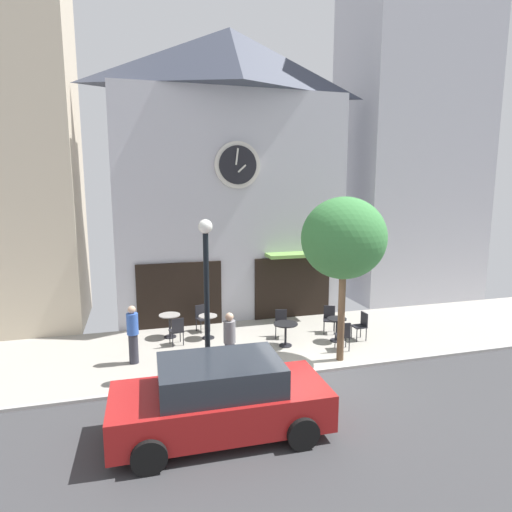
# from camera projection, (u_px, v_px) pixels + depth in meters

# --- Properties ---
(ground_plane) EXTENTS (27.53, 10.73, 0.13)m
(ground_plane) POSITION_uv_depth(u_px,v_px,m) (318.00, 382.00, 11.09)
(ground_plane) COLOR #9E998E
(clock_building) EXTENTS (8.45, 3.26, 10.47)m
(clock_building) POSITION_uv_depth(u_px,v_px,m) (231.00, 173.00, 16.02)
(clock_building) COLOR #B2B2BC
(clock_building) RESTS_ON ground_plane
(neighbor_building_right) EXTENTS (5.65, 4.06, 14.93)m
(neighbor_building_right) POSITION_uv_depth(u_px,v_px,m) (411.00, 127.00, 18.85)
(neighbor_building_right) COLOR #B2B2BC
(neighbor_building_right) RESTS_ON ground_plane
(street_lamp) EXTENTS (0.36, 0.36, 4.13)m
(street_lamp) POSITION_uv_depth(u_px,v_px,m) (207.00, 299.00, 11.04)
(street_lamp) COLOR black
(street_lamp) RESTS_ON ground_plane
(street_tree) EXTENTS (2.39, 2.15, 4.67)m
(street_tree) POSITION_uv_depth(u_px,v_px,m) (344.00, 239.00, 11.84)
(street_tree) COLOR brown
(street_tree) RESTS_ON ground_plane
(cafe_table_center_left) EXTENTS (0.69, 0.69, 0.77)m
(cafe_table_center_left) POSITION_uv_depth(u_px,v_px,m) (170.00, 321.00, 14.16)
(cafe_table_center_left) COLOR black
(cafe_table_center_left) RESTS_ON ground_plane
(cafe_table_leftmost) EXTENTS (0.60, 0.60, 0.77)m
(cafe_table_leftmost) POSITION_uv_depth(u_px,v_px,m) (208.00, 323.00, 14.08)
(cafe_table_leftmost) COLOR black
(cafe_table_leftmost) RESTS_ON ground_plane
(cafe_table_near_door) EXTENTS (0.75, 0.75, 0.73)m
(cafe_table_near_door) POSITION_uv_depth(u_px,v_px,m) (286.00, 329.00, 13.39)
(cafe_table_near_door) COLOR black
(cafe_table_near_door) RESTS_ON ground_plane
(cafe_table_rightmost) EXTENTS (0.62, 0.62, 0.76)m
(cafe_table_rightmost) POSITION_uv_depth(u_px,v_px,m) (337.00, 326.00, 13.82)
(cafe_table_rightmost) COLOR black
(cafe_table_rightmost) RESTS_ON ground_plane
(cafe_chair_near_tree) EXTENTS (0.41, 0.41, 0.90)m
(cafe_chair_near_tree) POSITION_uv_depth(u_px,v_px,m) (361.00, 324.00, 13.95)
(cafe_chair_near_tree) COLOR black
(cafe_chair_near_tree) RESTS_ON ground_plane
(cafe_chair_facing_wall) EXTENTS (0.46, 0.46, 0.90)m
(cafe_chair_facing_wall) POSITION_uv_depth(u_px,v_px,m) (343.00, 334.00, 13.01)
(cafe_chair_facing_wall) COLOR black
(cafe_chair_facing_wall) RESTS_ON ground_plane
(cafe_chair_outer) EXTENTS (0.53, 0.53, 0.90)m
(cafe_chair_outer) POSITION_uv_depth(u_px,v_px,m) (329.00, 317.00, 14.67)
(cafe_chair_outer) COLOR black
(cafe_chair_outer) RESTS_ON ground_plane
(cafe_chair_facing_street) EXTENTS (0.47, 0.47, 0.90)m
(cafe_chair_facing_street) POSITION_uv_depth(u_px,v_px,m) (177.00, 329.00, 13.44)
(cafe_chair_facing_street) COLOR black
(cafe_chair_facing_street) RESTS_ON ground_plane
(cafe_chair_under_awning) EXTENTS (0.51, 0.51, 0.90)m
(cafe_chair_under_awning) POSITION_uv_depth(u_px,v_px,m) (281.00, 321.00, 14.21)
(cafe_chair_under_awning) COLOR black
(cafe_chair_under_awning) RESTS_ON ground_plane
(cafe_chair_right_end) EXTENTS (0.51, 0.51, 0.90)m
(cafe_chair_right_end) POSITION_uv_depth(u_px,v_px,m) (202.00, 316.00, 14.79)
(cafe_chair_right_end) COLOR black
(cafe_chair_right_end) RESTS_ON ground_plane
(pedestrian_grey) EXTENTS (0.42, 0.42, 1.67)m
(pedestrian_grey) POSITION_uv_depth(u_px,v_px,m) (230.00, 342.00, 11.41)
(pedestrian_grey) COLOR #2D2D38
(pedestrian_grey) RESTS_ON ground_plane
(pedestrian_blue) EXTENTS (0.45, 0.45, 1.67)m
(pedestrian_blue) POSITION_uv_depth(u_px,v_px,m) (133.00, 334.00, 12.05)
(pedestrian_blue) COLOR #2D2D38
(pedestrian_blue) RESTS_ON ground_plane
(parked_car_red) EXTENTS (4.33, 2.09, 1.55)m
(parked_car_red) POSITION_uv_depth(u_px,v_px,m) (220.00, 398.00, 8.63)
(parked_car_red) COLOR maroon
(parked_car_red) RESTS_ON ground_plane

